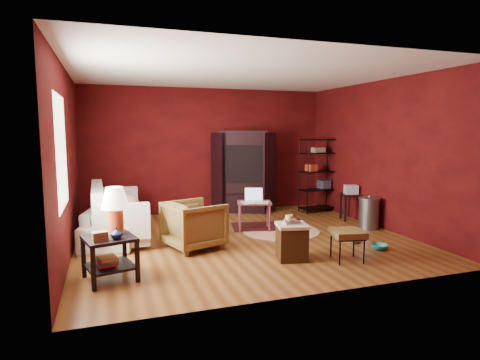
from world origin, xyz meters
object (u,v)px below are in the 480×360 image
object	(u,v)px
side_table	(112,224)
wire_shelving	(318,172)
hamper	(292,241)
armchair	(194,222)
sofa	(116,216)
tv_armoire	(243,170)
laptop_desk	(254,205)

from	to	relation	value
side_table	wire_shelving	world-z (taller)	wire_shelving
hamper	wire_shelving	distance (m)	3.68
side_table	hamper	distance (m)	2.50
armchair	wire_shelving	size ratio (longest dim) A/B	0.50
hamper	wire_shelving	world-z (taller)	wire_shelving
sofa	hamper	xyz separation A→B (m)	(2.38, -1.99, -0.12)
side_table	hamper	bearing A→B (deg)	-1.48
hamper	tv_armoire	size ratio (longest dim) A/B	0.32
laptop_desk	wire_shelving	xyz separation A→B (m)	(1.99, 1.15, 0.44)
sofa	tv_armoire	distance (m)	3.27
laptop_desk	wire_shelving	size ratio (longest dim) A/B	0.46
laptop_desk	side_table	bearing A→B (deg)	-129.34
laptop_desk	wire_shelving	distance (m)	2.34
armchair	hamper	xyz separation A→B (m)	(1.22, -1.01, -0.14)
sofa	side_table	bearing A→B (deg)	-169.20
tv_armoire	wire_shelving	xyz separation A→B (m)	(1.62, -0.54, -0.05)
sofa	laptop_desk	size ratio (longest dim) A/B	2.59
tv_armoire	wire_shelving	distance (m)	1.71
hamper	tv_armoire	bearing A→B (deg)	82.46
laptop_desk	tv_armoire	world-z (taller)	tv_armoire
armchair	hamper	distance (m)	1.59
hamper	laptop_desk	world-z (taller)	laptop_desk
hamper	tv_armoire	world-z (taller)	tv_armoire
armchair	hamper	bearing A→B (deg)	-147.70
wire_shelving	tv_armoire	bearing A→B (deg)	153.79
sofa	hamper	distance (m)	3.11
tv_armoire	armchair	bearing A→B (deg)	-102.79
armchair	tv_armoire	world-z (taller)	tv_armoire
armchair	tv_armoire	xyz separation A→B (m)	(1.68, 2.49, 0.55)
laptop_desk	sofa	bearing A→B (deg)	-167.86
wire_shelving	hamper	bearing A→B (deg)	-132.95
side_table	laptop_desk	xyz separation A→B (m)	(2.56, 1.74, -0.21)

